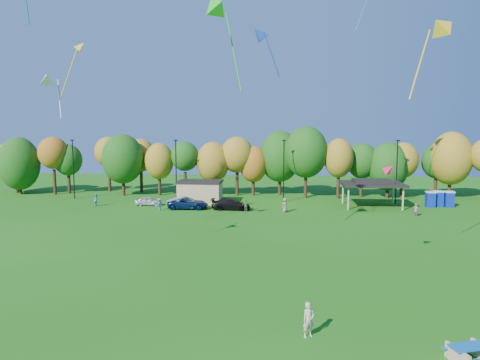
# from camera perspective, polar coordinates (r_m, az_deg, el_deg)

# --- Properties ---
(ground) EXTENTS (160.00, 160.00, 0.00)m
(ground) POSITION_cam_1_polar(r_m,az_deg,el_deg) (24.57, 1.48, -17.93)
(ground) COLOR #19600F
(ground) RESTS_ON ground
(tree_line) EXTENTS (93.57, 10.55, 11.15)m
(tree_line) POSITION_cam_1_polar(r_m,az_deg,el_deg) (68.04, 3.28, 2.77)
(tree_line) COLOR black
(tree_line) RESTS_ON ground
(lamp_posts) EXTENTS (64.50, 0.25, 9.09)m
(lamp_posts) POSITION_cam_1_polar(r_m,az_deg,el_deg) (62.57, 5.85, 1.51)
(lamp_posts) COLOR black
(lamp_posts) RESTS_ON ground
(utility_building) EXTENTS (6.30, 4.30, 3.25)m
(utility_building) POSITION_cam_1_polar(r_m,az_deg,el_deg) (62.02, -5.33, -1.56)
(utility_building) COLOR tan
(utility_building) RESTS_ON ground
(pavilion) EXTENTS (8.20, 6.20, 3.77)m
(pavilion) POSITION_cam_1_polar(r_m,az_deg,el_deg) (61.04, 17.19, -0.44)
(pavilion) COLOR tan
(pavilion) RESTS_ON ground
(porta_potties) EXTENTS (3.75, 1.82, 2.18)m
(porta_potties) POSITION_cam_1_polar(r_m,az_deg,el_deg) (64.56, 25.03, -2.30)
(porta_potties) COLOR #0B2996
(porta_potties) RESTS_ON ground
(picnic_table) EXTENTS (2.23, 2.02, 0.80)m
(picnic_table) POSITION_cam_1_polar(r_m,az_deg,el_deg) (22.66, 28.40, -19.61)
(picnic_table) COLOR tan
(picnic_table) RESTS_ON ground
(kite_flyer) EXTENTS (0.77, 0.68, 1.76)m
(kite_flyer) POSITION_cam_1_polar(r_m,az_deg,el_deg) (22.51, 9.14, -17.91)
(kite_flyer) COLOR beige
(kite_flyer) RESTS_ON ground
(car_a) EXTENTS (3.79, 1.77, 1.26)m
(car_a) POSITION_cam_1_polar(r_m,az_deg,el_deg) (61.06, -12.10, -2.75)
(car_a) COLOR silver
(car_a) RESTS_ON ground
(car_b) EXTENTS (4.73, 2.03, 1.51)m
(car_b) POSITION_cam_1_polar(r_m,az_deg,el_deg) (58.07, -7.34, -3.00)
(car_b) COLOR #9B9BA0
(car_b) RESTS_ON ground
(car_c) EXTENTS (5.53, 2.80, 1.50)m
(car_c) POSITION_cam_1_polar(r_m,az_deg,el_deg) (57.41, -6.94, -3.11)
(car_c) COLOR #0B1E46
(car_c) RESTS_ON ground
(car_d) EXTENTS (5.14, 2.10, 1.49)m
(car_d) POSITION_cam_1_polar(r_m,az_deg,el_deg) (56.40, -1.23, -3.24)
(car_d) COLOR black
(car_d) RESTS_ON ground
(far_person_0) EXTENTS (0.96, 1.17, 1.57)m
(far_person_0) POSITION_cam_1_polar(r_m,az_deg,el_deg) (57.04, -10.70, -3.19)
(far_person_0) COLOR #5471BA
(far_person_0) RESTS_ON ground
(far_person_1) EXTENTS (0.98, 1.08, 1.85)m
(far_person_1) POSITION_cam_1_polar(r_m,az_deg,el_deg) (54.94, 6.01, -3.34)
(far_person_1) COLOR #808359
(far_person_1) RESTS_ON ground
(far_person_2) EXTENTS (0.78, 0.93, 1.71)m
(far_person_2) POSITION_cam_1_polar(r_m,az_deg,el_deg) (62.45, -18.60, -2.53)
(far_person_2) COLOR #55A2BC
(far_person_2) RESTS_ON ground
(far_person_3) EXTENTS (0.69, 0.64, 1.58)m
(far_person_3) POSITION_cam_1_polar(r_m,az_deg,el_deg) (56.19, 22.39, -3.70)
(far_person_3) COLOR #B2546B
(far_person_3) RESTS_ON ground
(far_person_4) EXTENTS (0.97, 0.44, 1.62)m
(far_person_4) POSITION_cam_1_polar(r_m,az_deg,el_deg) (54.74, 0.77, -3.46)
(far_person_4) COLOR #667C4C
(far_person_4) RESTS_ON ground
(kite_0) EXTENTS (1.31, 1.25, 1.05)m
(kite_0) POSITION_cam_1_polar(r_m,az_deg,el_deg) (32.38, 19.30, 1.38)
(kite_0) COLOR #FC0E52
(kite_1) EXTENTS (3.26, 2.54, 5.62)m
(kite_1) POSITION_cam_1_polar(r_m,az_deg,el_deg) (32.01, 25.68, 17.92)
(kite_1) COLOR yellow
(kite_3) EXTENTS (3.06, 1.37, 5.24)m
(kite_3) POSITION_cam_1_polar(r_m,az_deg,el_deg) (43.88, -20.54, 16.15)
(kite_3) COLOR yellow
(kite_7) EXTENTS (2.92, 1.68, 4.58)m
(kite_7) POSITION_cam_1_polar(r_m,az_deg,el_deg) (39.29, 2.48, 18.86)
(kite_7) COLOR navy
(kite_11) EXTENTS (3.50, 4.20, 7.65)m
(kite_11) POSITION_cam_1_polar(r_m,az_deg,el_deg) (35.06, -3.41, 22.27)
(kite_11) COLOR #19C21E
(kite_14) EXTENTS (1.75, 2.17, 3.53)m
(kite_14) POSITION_cam_1_polar(r_m,az_deg,el_deg) (33.41, -24.38, 12.20)
(kite_14) COLOR silver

